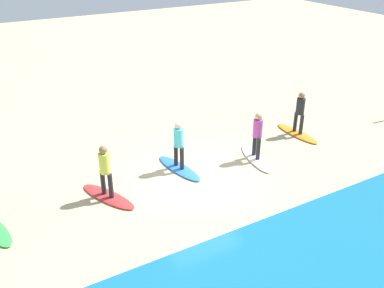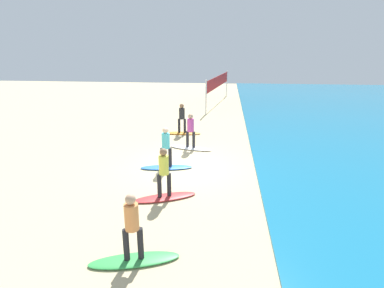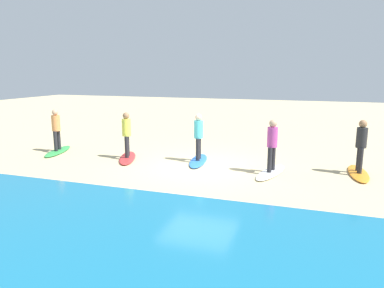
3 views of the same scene
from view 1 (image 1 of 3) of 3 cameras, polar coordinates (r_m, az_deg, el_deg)
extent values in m
plane|color=#CCB789|center=(13.70, 0.27, -4.29)|extent=(60.00, 60.00, 0.00)
ellipsoid|color=orange|center=(16.91, 13.98, 1.40)|extent=(0.63, 2.12, 0.09)
cylinder|color=#232328|center=(16.63, 14.53, 2.55)|extent=(0.14, 0.14, 0.78)
cylinder|color=#232328|center=(16.83, 13.77, 2.93)|extent=(0.14, 0.14, 0.78)
cylinder|color=#262628|center=(16.47, 14.42, 4.96)|extent=(0.32, 0.32, 0.62)
sphere|color=#9E704C|center=(16.32, 14.59, 6.36)|extent=(0.24, 0.24, 0.24)
ellipsoid|color=white|center=(14.81, 8.56, -1.86)|extent=(1.03, 2.17, 0.09)
cylinder|color=#232328|center=(14.48, 8.93, -0.64)|extent=(0.14, 0.14, 0.78)
cylinder|color=#232328|center=(14.74, 8.42, -0.09)|extent=(0.14, 0.14, 0.78)
cylinder|color=#B74293|center=(14.31, 8.86, 2.13)|extent=(0.32, 0.32, 0.62)
sphere|color=tan|center=(14.13, 8.98, 3.71)|extent=(0.24, 0.24, 0.24)
ellipsoid|color=blue|center=(14.04, -1.75, -3.26)|extent=(0.89, 2.16, 0.09)
cylinder|color=#232328|center=(13.72, -1.37, -1.95)|extent=(0.14, 0.14, 0.78)
cylinder|color=#232328|center=(13.94, -2.18, -1.46)|extent=(0.14, 0.14, 0.78)
cylinder|color=#4CC6D1|center=(13.51, -1.82, 0.91)|extent=(0.32, 0.32, 0.62)
sphere|color=beige|center=(13.32, -1.85, 2.57)|extent=(0.24, 0.24, 0.24)
ellipsoid|color=red|center=(12.86, -11.24, -6.95)|extent=(1.34, 2.15, 0.09)
cylinder|color=#232328|center=(12.52, -10.92, -5.55)|extent=(0.14, 0.14, 0.78)
cylinder|color=#232328|center=(12.73, -11.90, -5.07)|extent=(0.14, 0.14, 0.78)
cylinder|color=#E0E04C|center=(12.27, -11.71, -2.54)|extent=(0.32, 0.32, 0.62)
sphere|color=#9E704C|center=(12.07, -11.89, -0.76)|extent=(0.24, 0.24, 0.24)
camera|label=2|loc=(10.66, -63.03, -0.59)|focal=29.49mm
camera|label=3|loc=(10.23, 59.36, -9.99)|focal=33.26mm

